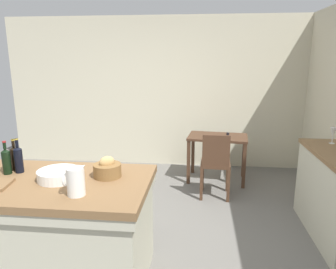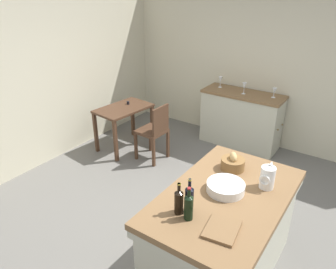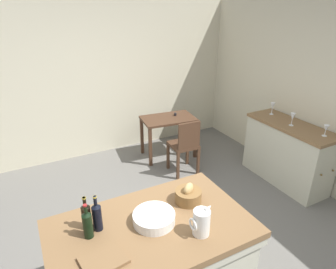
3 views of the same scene
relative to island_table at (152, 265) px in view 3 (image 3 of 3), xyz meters
The scene contains 17 objects.
ground_plane 0.92m from the island_table, 58.88° to the left, with size 6.76×6.76×0.00m, color #66635E.
wall_back 3.38m from the island_table, 83.03° to the left, with size 5.32×0.12×2.60m, color beige.
wall_right 3.17m from the island_table, 12.42° to the left, with size 0.12×5.20×2.60m, color beige.
island_table is the anchor object (origin of this frame).
side_cabinet 2.82m from the island_table, 19.66° to the left, with size 0.52×1.34×0.94m.
writing_desk 2.90m from the island_table, 59.72° to the left, with size 0.96×0.66×0.77m.
wooden_chair 2.32m from the island_table, 52.55° to the left, with size 0.42×0.42×0.92m.
pitcher 0.66m from the island_table, 39.72° to the right, with size 0.17×0.13×0.25m.
wash_bowl 0.47m from the island_table, 37.18° to the left, with size 0.34×0.34×0.08m, color white.
bread_basket 0.66m from the island_table, 17.78° to the left, with size 0.23×0.23×0.18m.
cutting_board 0.64m from the island_table, 158.93° to the right, with size 0.29×0.24×0.02m, color brown.
wine_bottle_dark 0.68m from the island_table, 157.25° to the left, with size 0.07×0.07×0.31m.
wine_bottle_amber 0.73m from the island_table, 154.47° to the left, with size 0.07×0.07×0.28m.
wine_bottle_green 0.72m from the island_table, 166.28° to the left, with size 0.07×0.07×0.29m.
wine_glass_far_left 2.80m from the island_table, ahead, with size 0.07×0.07×0.15m.
wine_glass_left 2.83m from the island_table, 19.64° to the left, with size 0.07×0.07×0.18m.
wine_glass_middle 3.10m from the island_table, 27.34° to the left, with size 0.07×0.07×0.19m.
Camera 3 is at (-1.11, -2.31, 2.51)m, focal length 31.13 mm.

